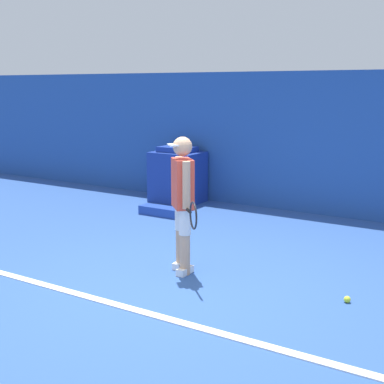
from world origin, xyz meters
name	(u,v)px	position (x,y,z in m)	size (l,w,h in m)	color
ground_plane	(170,287)	(0.00, 0.00, 0.00)	(24.00, 24.00, 0.00)	#2D5193
back_wall	(308,143)	(0.00, 4.11, 1.19)	(24.00, 0.10, 2.37)	#234C99
court_baseline	(129,308)	(0.00, -0.69, 0.01)	(21.60, 0.10, 0.01)	white
tennis_player	(183,199)	(-0.15, 0.49, 0.87)	(0.68, 0.68, 1.57)	tan
tennis_ball	(347,299)	(1.75, 0.59, 0.03)	(0.07, 0.07, 0.07)	#D1E533
covered_chair	(178,176)	(-2.32, 3.66, 0.49)	(0.90, 0.70, 1.03)	navy
equipment_bag	(163,211)	(-1.92, 2.59, 0.07)	(0.82, 0.26, 0.15)	#1E3D99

